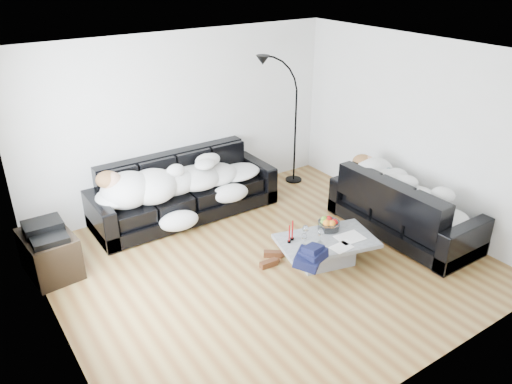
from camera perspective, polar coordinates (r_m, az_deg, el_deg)
ground at (r=6.39m, az=1.53°, el=-8.27°), size 5.00×5.00×0.00m
wall_back at (r=7.58m, az=-8.37°, el=8.06°), size 5.00×0.02×2.60m
wall_left at (r=4.89m, az=-22.95°, el=-4.21°), size 0.02×4.50×2.60m
wall_right at (r=7.41m, az=17.69°, el=6.68°), size 0.02×4.50×2.60m
ceiling at (r=5.38m, az=1.86°, el=15.32°), size 5.00×5.00×0.00m
sofa_back at (r=7.40m, az=-8.20°, el=0.49°), size 2.73×0.94×0.89m
sofa_right at (r=7.16m, az=16.63°, el=-1.46°), size 0.90×2.10×0.85m
sleeper_back at (r=7.27m, az=-8.13°, el=1.81°), size 2.31×0.80×0.46m
sleeper_right at (r=7.07m, az=16.85°, el=0.08°), size 0.76×1.80×0.44m
teal_cushion at (r=7.38m, az=12.81°, el=2.35°), size 0.42×0.38×0.20m
coffee_table at (r=6.38m, az=7.96°, el=-6.70°), size 1.33×0.97×0.35m
fruit_bowl at (r=6.47m, az=8.32°, el=-3.53°), size 0.33×0.33×0.17m
wine_glass_a at (r=6.21m, az=5.66°, el=-4.61°), size 0.08×0.08×0.19m
wine_glass_b at (r=6.09m, az=5.52°, el=-5.43°), size 0.09×0.09×0.17m
wine_glass_c at (r=6.15m, az=7.37°, el=-5.04°), size 0.09×0.09×0.19m
candle_left at (r=6.11m, az=3.83°, el=-4.84°), size 0.06×0.06×0.24m
candle_right at (r=6.16m, az=4.18°, el=-4.40°), size 0.06×0.06×0.27m
newspaper_a at (r=6.36m, az=10.67°, el=-5.12°), size 0.36×0.29×0.01m
newspaper_b at (r=6.14m, az=9.73°, el=-6.23°), size 0.27×0.20×0.01m
navy_jacket at (r=5.73m, az=6.13°, el=-6.60°), size 0.43×0.39×0.18m
shoes at (r=6.41m, az=1.68°, el=-7.63°), size 0.45×0.37×0.09m
av_cabinet at (r=6.59m, az=-22.49°, el=-6.54°), size 0.60×0.83×0.54m
stereo at (r=6.43m, az=-22.99°, el=-4.01°), size 0.44×0.34×0.13m
floor_lamp at (r=8.32m, az=4.53°, el=7.45°), size 0.75×0.46×1.94m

